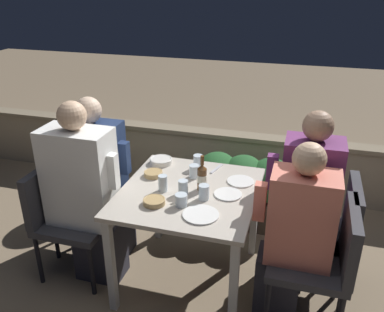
{
  "coord_description": "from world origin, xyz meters",
  "views": [
    {
      "loc": [
        0.68,
        -2.26,
        2.05
      ],
      "look_at": [
        0.0,
        0.07,
        0.96
      ],
      "focal_mm": 38.0,
      "sensor_mm": 36.0,
      "label": 1
    }
  ],
  "objects_px": {
    "chair_left_near": "(63,210)",
    "chair_left_far": "(78,190)",
    "person_white_polo": "(86,195)",
    "person_navy_jumper": "(99,179)",
    "beer_bottle": "(202,177)",
    "person_purple_stripe": "(303,203)",
    "person_coral_top": "(294,235)",
    "potted_plant": "(90,166)",
    "chair_right_far": "(331,227)",
    "chair_right_near": "(326,254)"
  },
  "relations": [
    {
      "from": "chair_left_near",
      "to": "chair_left_far",
      "type": "height_order",
      "value": "same"
    },
    {
      "from": "person_white_polo",
      "to": "person_navy_jumper",
      "type": "distance_m",
      "value": 0.28
    },
    {
      "from": "beer_bottle",
      "to": "person_white_polo",
      "type": "bearing_deg",
      "value": -167.82
    },
    {
      "from": "person_white_polo",
      "to": "person_purple_stripe",
      "type": "bearing_deg",
      "value": 12.15
    },
    {
      "from": "chair_left_near",
      "to": "person_coral_top",
      "type": "distance_m",
      "value": 1.6
    },
    {
      "from": "person_white_polo",
      "to": "potted_plant",
      "type": "distance_m",
      "value": 0.97
    },
    {
      "from": "person_coral_top",
      "to": "chair_right_far",
      "type": "bearing_deg",
      "value": 53.03
    },
    {
      "from": "person_white_polo",
      "to": "person_coral_top",
      "type": "height_order",
      "value": "person_white_polo"
    },
    {
      "from": "person_white_polo",
      "to": "beer_bottle",
      "type": "distance_m",
      "value": 0.82
    },
    {
      "from": "chair_left_far",
      "to": "person_coral_top",
      "type": "xyz_separation_m",
      "value": [
        1.65,
        -0.28,
        0.1
      ]
    },
    {
      "from": "chair_left_far",
      "to": "beer_bottle",
      "type": "height_order",
      "value": "beer_bottle"
    },
    {
      "from": "chair_left_near",
      "to": "chair_right_far",
      "type": "distance_m",
      "value": 1.86
    },
    {
      "from": "person_white_polo",
      "to": "beer_bottle",
      "type": "height_order",
      "value": "person_white_polo"
    },
    {
      "from": "chair_right_far",
      "to": "beer_bottle",
      "type": "distance_m",
      "value": 0.92
    },
    {
      "from": "chair_left_near",
      "to": "person_navy_jumper",
      "type": "relative_size",
      "value": 0.65
    },
    {
      "from": "person_purple_stripe",
      "to": "person_navy_jumper",
      "type": "bearing_deg",
      "value": -178.8
    },
    {
      "from": "person_coral_top",
      "to": "potted_plant",
      "type": "height_order",
      "value": "person_coral_top"
    },
    {
      "from": "chair_left_near",
      "to": "chair_left_far",
      "type": "distance_m",
      "value": 0.28
    },
    {
      "from": "person_navy_jumper",
      "to": "chair_right_near",
      "type": "xyz_separation_m",
      "value": [
        1.65,
        -0.28,
        -0.13
      ]
    },
    {
      "from": "potted_plant",
      "to": "chair_left_far",
      "type": "bearing_deg",
      "value": -68.83
    },
    {
      "from": "person_navy_jumper",
      "to": "person_purple_stripe",
      "type": "bearing_deg",
      "value": 1.2
    },
    {
      "from": "beer_bottle",
      "to": "potted_plant",
      "type": "height_order",
      "value": "beer_bottle"
    },
    {
      "from": "person_white_polo",
      "to": "person_navy_jumper",
      "type": "xyz_separation_m",
      "value": [
        -0.05,
        0.28,
        -0.02
      ]
    },
    {
      "from": "person_white_polo",
      "to": "person_purple_stripe",
      "type": "distance_m",
      "value": 1.47
    },
    {
      "from": "chair_right_near",
      "to": "chair_right_far",
      "type": "bearing_deg",
      "value": 83.89
    },
    {
      "from": "chair_right_far",
      "to": "person_purple_stripe",
      "type": "height_order",
      "value": "person_purple_stripe"
    },
    {
      "from": "chair_right_far",
      "to": "beer_bottle",
      "type": "relative_size",
      "value": 3.39
    },
    {
      "from": "person_navy_jumper",
      "to": "potted_plant",
      "type": "height_order",
      "value": "person_navy_jumper"
    },
    {
      "from": "person_white_polo",
      "to": "person_coral_top",
      "type": "xyz_separation_m",
      "value": [
        1.4,
        -0.0,
        -0.05
      ]
    },
    {
      "from": "person_navy_jumper",
      "to": "chair_right_far",
      "type": "relative_size",
      "value": 1.53
    },
    {
      "from": "person_navy_jumper",
      "to": "person_white_polo",
      "type": "bearing_deg",
      "value": -80.65
    },
    {
      "from": "person_navy_jumper",
      "to": "person_coral_top",
      "type": "xyz_separation_m",
      "value": [
        1.45,
        -0.28,
        -0.03
      ]
    },
    {
      "from": "person_navy_jumper",
      "to": "person_coral_top",
      "type": "distance_m",
      "value": 1.47
    },
    {
      "from": "person_coral_top",
      "to": "chair_right_far",
      "type": "relative_size",
      "value": 1.46
    },
    {
      "from": "person_purple_stripe",
      "to": "chair_right_near",
      "type": "bearing_deg",
      "value": -62.08
    },
    {
      "from": "person_coral_top",
      "to": "person_purple_stripe",
      "type": "distance_m",
      "value": 0.32
    },
    {
      "from": "chair_left_far",
      "to": "chair_right_far",
      "type": "height_order",
      "value": "same"
    },
    {
      "from": "person_navy_jumper",
      "to": "chair_right_far",
      "type": "bearing_deg",
      "value": 1.06
    },
    {
      "from": "person_white_polo",
      "to": "person_navy_jumper",
      "type": "height_order",
      "value": "person_white_polo"
    },
    {
      "from": "person_navy_jumper",
      "to": "potted_plant",
      "type": "xyz_separation_m",
      "value": [
        -0.41,
        0.55,
        -0.2
      ]
    },
    {
      "from": "person_navy_jumper",
      "to": "chair_left_far",
      "type": "bearing_deg",
      "value": -180.0
    },
    {
      "from": "chair_right_far",
      "to": "person_white_polo",
      "type": "bearing_deg",
      "value": -169.28
    },
    {
      "from": "person_white_polo",
      "to": "person_navy_jumper",
      "type": "bearing_deg",
      "value": 99.35
    },
    {
      "from": "person_coral_top",
      "to": "chair_right_far",
      "type": "xyz_separation_m",
      "value": [
        0.23,
        0.31,
        -0.1
      ]
    },
    {
      "from": "person_coral_top",
      "to": "person_purple_stripe",
      "type": "height_order",
      "value": "person_purple_stripe"
    },
    {
      "from": "potted_plant",
      "to": "chair_right_near",
      "type": "bearing_deg",
      "value": -21.95
    },
    {
      "from": "chair_left_near",
      "to": "person_purple_stripe",
      "type": "distance_m",
      "value": 1.67
    },
    {
      "from": "chair_left_near",
      "to": "beer_bottle",
      "type": "relative_size",
      "value": 3.39
    },
    {
      "from": "person_coral_top",
      "to": "potted_plant",
      "type": "relative_size",
      "value": 1.7
    },
    {
      "from": "chair_left_near",
      "to": "beer_bottle",
      "type": "xyz_separation_m",
      "value": [
        0.98,
        0.17,
        0.32
      ]
    }
  ]
}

